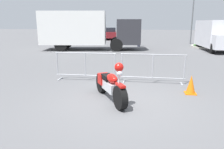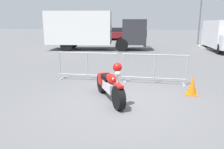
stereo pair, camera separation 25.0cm
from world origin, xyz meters
name	(u,v)px [view 1 (the left image)]	position (x,y,z in m)	size (l,w,h in m)	color
ground_plane	(121,102)	(0.00, 0.00, 0.00)	(120.00, 120.00, 0.00)	#5B5B5E
motorcycle	(110,84)	(-0.34, 0.12, 0.46)	(1.19, 1.92, 1.19)	black
crowd_barrier_near	(85,66)	(-1.59, 2.09, 0.56)	(2.32, 0.44, 1.07)	#9EA0A5
crowd_barrier_far	(153,68)	(0.91, 2.09, 0.56)	(2.32, 0.44, 1.07)	#9EA0A5
box_truck	(85,29)	(-4.11, 11.31, 1.64)	(7.94, 3.29, 2.98)	white
delivery_van	(216,34)	(6.04, 12.37, 1.24)	(2.23, 5.10, 2.31)	silver
parked_car_red	(67,33)	(-9.94, 23.03, 0.74)	(2.39, 4.54, 1.47)	#B21E19
parked_car_blue	(87,33)	(-6.98, 22.79, 0.73)	(2.37, 4.49, 1.45)	#284799
parked_car_maroon	(109,33)	(-4.02, 22.52, 0.75)	(2.42, 4.60, 1.49)	maroon
pedestrian	(139,36)	(0.06, 14.20, 0.92)	(0.48, 0.48, 1.69)	#262838
planter_island	(219,45)	(6.99, 14.54, 0.21)	(4.70, 4.70, 1.04)	#ADA89E
traffic_cone	(191,85)	(2.06, 1.03, 0.29)	(0.34, 0.34, 0.59)	orange
street_lamp	(193,6)	(5.18, 17.51, 3.71)	(0.36, 0.70, 5.68)	#595B60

